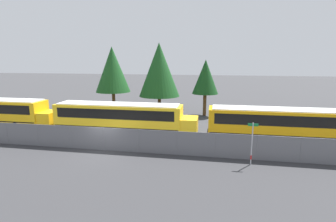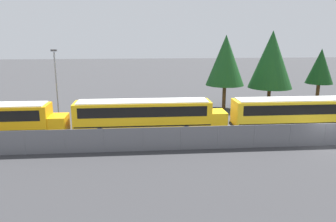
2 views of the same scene
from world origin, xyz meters
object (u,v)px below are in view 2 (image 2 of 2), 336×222
Objects in this scene: school_bus_3 at (301,112)px; tree_1 at (226,60)px; tree_0 at (320,66)px; light_pole at (56,82)px; school_bus_2 at (146,114)px; tree_3 at (271,60)px.

tree_1 is at bearing 115.41° from school_bus_3.
tree_0 is at bearing 2.78° from tree_1.
light_pole is 31.78m from tree_0.
school_bus_2 is 14.43m from tree_1.
tree_0 is at bearing 25.16° from school_bus_2.
tree_3 reaches higher than school_bus_2.
tree_0 is at bearing 54.75° from school_bus_3.
tree_1 is at bearing -177.22° from tree_0.
light_pole reaches higher than school_bus_2.
school_bus_2 is 19.75m from tree_3.
school_bus_2 is 1.55× the size of tree_1.
school_bus_3 is 12.02m from tree_3.
tree_3 is (6.16, 1.14, -0.03)m from tree_1.
school_bus_3 is 1.86× the size of light_pole.
tree_0 reaches higher than school_bus_2.
school_bus_3 is at bearing -1.18° from school_bus_2.
tree_1 reaches higher than school_bus_2.
tree_1 is at bearing -169.48° from tree_3.
tree_3 is (15.95, 10.95, 4.02)m from school_bus_2.
light_pole is (-23.89, 6.24, 2.23)m from school_bus_3.
tree_3 reaches higher than school_bus_3.
school_bus_3 is 13.48m from tree_0.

